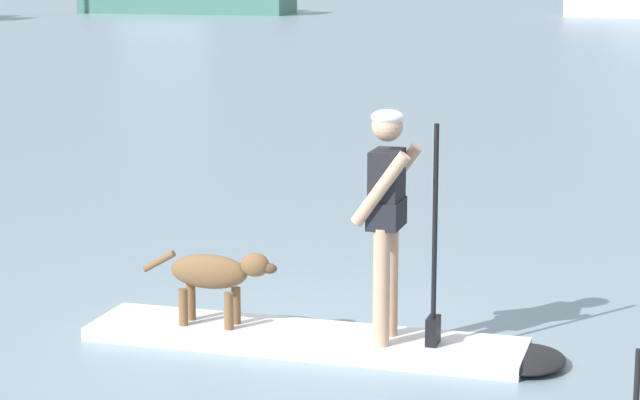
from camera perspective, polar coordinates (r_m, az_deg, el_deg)
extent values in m
plane|color=gray|center=(9.21, -0.75, -6.70)|extent=(400.00, 400.00, 0.00)
cube|color=silver|center=(9.20, -0.75, -6.40)|extent=(3.33, 1.26, 0.10)
ellipsoid|color=black|center=(8.88, 9.41, -7.22)|extent=(0.67, 0.77, 0.10)
cylinder|color=tan|center=(9.03, 3.23, -3.61)|extent=(0.12, 0.12, 0.85)
cylinder|color=tan|center=(8.79, 2.83, -4.02)|extent=(0.12, 0.12, 0.85)
cube|color=black|center=(8.79, 3.07, -0.62)|extent=(0.28, 0.39, 0.20)
cube|color=black|center=(8.76, 3.08, 0.58)|extent=(0.25, 0.37, 0.53)
sphere|color=tan|center=(8.69, 3.11, 3.42)|extent=(0.22, 0.22, 0.22)
ellipsoid|color=white|center=(8.68, 3.11, 3.81)|extent=(0.23, 0.23, 0.11)
cylinder|color=tan|center=(8.93, 3.37, 0.93)|extent=(0.43, 0.16, 0.54)
cylinder|color=tan|center=(8.57, 2.78, 0.50)|extent=(0.43, 0.16, 0.54)
cylinder|color=black|center=(8.75, 5.29, -1.64)|extent=(0.04, 0.04, 1.59)
cube|color=black|center=(8.93, 5.21, -5.99)|extent=(0.11, 0.19, 0.20)
ellipsoid|color=brown|center=(9.31, -5.11, -3.29)|extent=(0.63, 0.32, 0.26)
ellipsoid|color=brown|center=(9.17, -3.00, -2.98)|extent=(0.24, 0.19, 0.18)
ellipsoid|color=#503923|center=(9.14, -2.35, -3.15)|extent=(0.13, 0.10, 0.08)
cylinder|color=brown|center=(9.45, -7.39, -2.81)|extent=(0.27, 0.09, 0.18)
cylinder|color=brown|center=(9.39, -3.87, -4.85)|extent=(0.07, 0.07, 0.28)
cylinder|color=brown|center=(9.25, -4.20, -5.10)|extent=(0.07, 0.07, 0.28)
cylinder|color=brown|center=(9.52, -5.93, -4.67)|extent=(0.07, 0.07, 0.28)
cylinder|color=brown|center=(9.38, -6.29, -4.91)|extent=(0.07, 0.07, 0.28)
cylinder|color=black|center=(6.32, 14.30, -8.81)|extent=(0.03, 0.03, 0.50)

